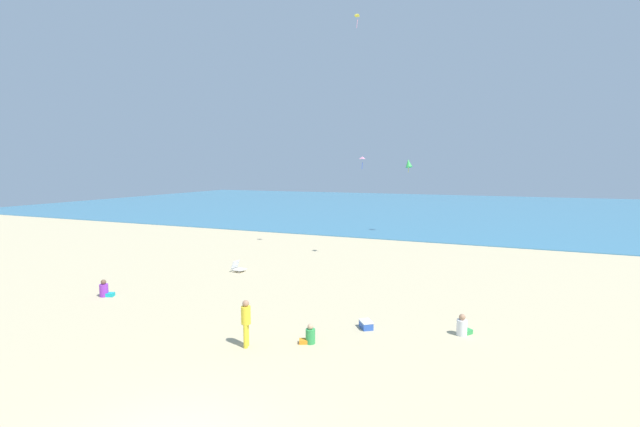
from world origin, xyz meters
name	(u,v)px	position (x,y,z in m)	size (l,w,h in m)	color
ground_plane	(337,307)	(0.00, 10.00, 0.00)	(120.00, 120.00, 0.00)	#C6B58C
ocean_water	(450,208)	(0.00, 56.81, 0.03)	(120.00, 60.00, 0.05)	teal
beach_chair_far_right	(238,267)	(-7.11, 13.52, 0.24)	(0.70, 0.62, 0.59)	white
cooler_box	(366,324)	(1.74, 8.20, 0.14)	(0.62, 0.66, 0.28)	#2D56B7
person_2	(309,336)	(0.41, 6.26, 0.24)	(0.58, 0.46, 0.65)	green
person_3	(105,290)	(-10.00, 7.43, 0.28)	(0.68, 0.54, 0.76)	purple
person_5	(246,320)	(-1.33, 5.25, 0.88)	(0.38, 0.38, 1.52)	yellow
person_6	(463,327)	(4.94, 8.88, 0.27)	(0.60, 0.66, 0.74)	white
kite_pink	(362,158)	(-1.82, 19.35, 6.28)	(0.47, 0.51, 0.77)	pink
kite_yellow	(357,15)	(-2.47, 20.15, 15.00)	(0.47, 0.47, 0.88)	yellow
kite_green	(409,163)	(-1.07, 30.43, 6.06)	(0.89, 0.90, 1.19)	green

